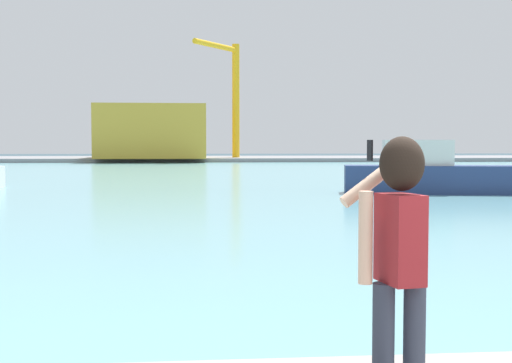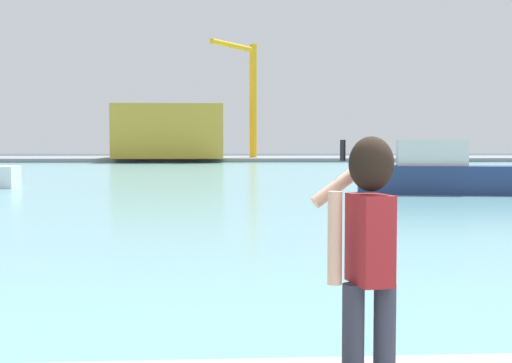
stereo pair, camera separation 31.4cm
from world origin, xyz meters
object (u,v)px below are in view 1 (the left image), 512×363
(boat_moored_2, at_px, (437,174))
(port_crane, at_px, (231,89))
(person_photographer, at_px, (398,244))
(warehouse_left, at_px, (153,132))

(boat_moored_2, height_order, port_crane, port_crane)
(person_photographer, height_order, port_crane, port_crane)
(boat_moored_2, relative_size, port_crane, 0.60)
(port_crane, bearing_deg, person_photographer, -92.35)
(warehouse_left, bearing_deg, person_photographer, -85.39)
(boat_moored_2, bearing_deg, port_crane, 106.92)
(port_crane, bearing_deg, boat_moored_2, -83.95)
(person_photographer, bearing_deg, port_crane, -13.04)
(boat_moored_2, xyz_separation_m, warehouse_left, (-16.84, 58.99, 3.01))
(boat_moored_2, bearing_deg, warehouse_left, 116.80)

